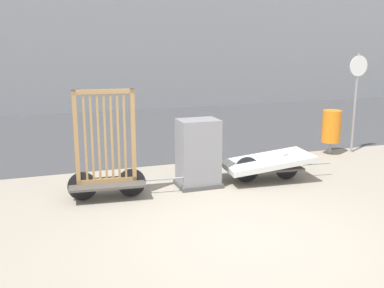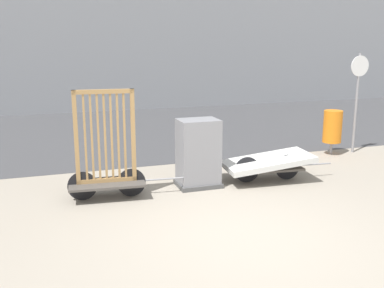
# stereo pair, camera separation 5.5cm
# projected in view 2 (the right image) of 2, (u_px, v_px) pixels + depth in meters

# --- Properties ---
(ground_plane) EXTENTS (60.00, 60.00, 0.00)m
(ground_plane) POSITION_uv_depth(u_px,v_px,m) (243.00, 237.00, 6.16)
(ground_plane) COLOR gray
(road_strip) EXTENTS (56.00, 8.21, 0.01)m
(road_strip) POSITION_uv_depth(u_px,v_px,m) (130.00, 130.00, 13.58)
(road_strip) COLOR #424244
(road_strip) RESTS_ON ground_plane
(bike_cart_with_bedframe) EXTENTS (1.99, 0.76, 1.86)m
(bike_cart_with_bedframe) POSITION_uv_depth(u_px,v_px,m) (107.00, 162.00, 7.57)
(bike_cart_with_bedframe) COLOR #4C4742
(bike_cart_with_bedframe) RESTS_ON ground_plane
(bike_cart_with_mattress) EXTENTS (2.20, 1.06, 0.53)m
(bike_cart_with_mattress) POSITION_uv_depth(u_px,v_px,m) (268.00, 163.00, 8.59)
(bike_cart_with_mattress) COLOR #4C4742
(bike_cart_with_mattress) RESTS_ON ground_plane
(utility_cabinet) EXTENTS (0.78, 0.60, 1.25)m
(utility_cabinet) POSITION_uv_depth(u_px,v_px,m) (198.00, 155.00, 8.22)
(utility_cabinet) COLOR #4C4C4C
(utility_cabinet) RESTS_ON ground_plane
(trash_bin) EXTENTS (0.43, 0.43, 1.05)m
(trash_bin) POSITION_uv_depth(u_px,v_px,m) (333.00, 127.00, 10.56)
(trash_bin) COLOR gray
(trash_bin) RESTS_ON ground_plane
(sign_post) EXTENTS (0.48, 0.06, 2.36)m
(sign_post) POSITION_uv_depth(u_px,v_px,m) (358.00, 91.00, 10.57)
(sign_post) COLOR gray
(sign_post) RESTS_ON ground_plane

